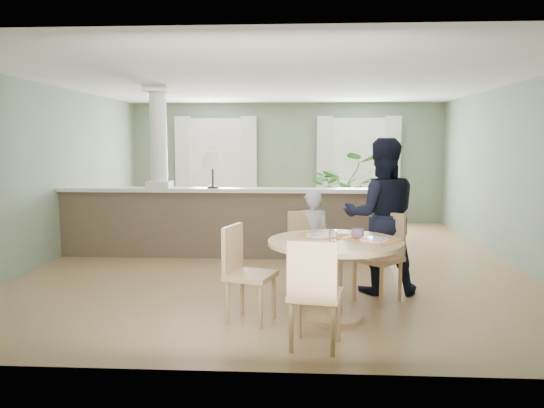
# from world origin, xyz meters

# --- Properties ---
(ground) EXTENTS (8.00, 8.00, 0.00)m
(ground) POSITION_xyz_m (0.00, 0.00, 0.00)
(ground) COLOR tan
(ground) RESTS_ON ground
(room_shell) EXTENTS (7.02, 8.02, 2.71)m
(room_shell) POSITION_xyz_m (-0.03, 0.63, 1.81)
(room_shell) COLOR gray
(room_shell) RESTS_ON ground
(pony_wall) EXTENTS (5.32, 0.38, 2.70)m
(pony_wall) POSITION_xyz_m (-0.99, 0.20, 0.71)
(pony_wall) COLOR brown
(pony_wall) RESTS_ON ground
(sofa) EXTENTS (3.16, 1.96, 0.86)m
(sofa) POSITION_xyz_m (0.21, 1.62, 0.43)
(sofa) COLOR #91714F
(sofa) RESTS_ON ground
(houseplant) EXTENTS (1.81, 1.70, 1.62)m
(houseplant) POSITION_xyz_m (1.18, 2.94, 0.81)
(houseplant) COLOR #356A2A
(houseplant) RESTS_ON ground
(dining_table) EXTENTS (1.38, 1.38, 0.94)m
(dining_table) POSITION_xyz_m (0.70, -2.68, 0.66)
(dining_table) COLOR tan
(dining_table) RESTS_ON ground
(chair_far_boy) EXTENTS (0.54, 0.54, 0.99)m
(chair_far_boy) POSITION_xyz_m (0.42, -1.71, 0.54)
(chair_far_boy) COLOR tan
(chair_far_boy) RESTS_ON ground
(chair_far_man) EXTENTS (0.65, 0.65, 1.02)m
(chair_far_man) POSITION_xyz_m (1.28, -1.95, 0.56)
(chair_far_man) COLOR tan
(chair_far_man) RESTS_ON ground
(chair_near) EXTENTS (0.53, 0.53, 1.00)m
(chair_near) POSITION_xyz_m (0.47, -3.52, 0.55)
(chair_near) COLOR tan
(chair_near) RESTS_ON ground
(chair_side) EXTENTS (0.56, 0.56, 0.99)m
(chair_side) POSITION_xyz_m (-0.24, -2.77, 0.55)
(chair_side) COLOR tan
(chair_side) RESTS_ON ground
(child_person) EXTENTS (0.46, 0.31, 1.24)m
(child_person) POSITION_xyz_m (0.48, -1.53, 0.62)
(child_person) COLOR #A1A1A6
(child_person) RESTS_ON ground
(man_person) EXTENTS (0.93, 0.73, 1.88)m
(man_person) POSITION_xyz_m (1.31, -1.63, 0.94)
(man_person) COLOR black
(man_person) RESTS_ON ground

